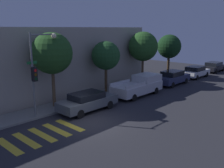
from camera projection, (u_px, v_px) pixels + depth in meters
The scene contains 14 objects.
ground_plane at pixel (92, 123), 15.95m from camera, with size 60.00×60.00×0.00m, color #28282D.
sidewalk at pixel (54, 108), 18.84m from camera, with size 26.00×2.28×0.14m, color slate.
building_row at pixel (21, 63), 21.23m from camera, with size 26.00×6.00×6.04m, color #A89E8E.
crosswalk at pixel (42, 135), 14.25m from camera, with size 4.36×2.60×0.00m.
traffic_light_pole at pixel (38, 65), 16.28m from camera, with size 2.27×0.56×5.70m.
sedan_near_corner at pixel (88, 101), 18.24m from camera, with size 4.61×1.82×1.40m.
pickup_truck at pixel (139, 85), 22.63m from camera, with size 5.26×2.03×1.75m.
sedan_middle at pixel (173, 77), 26.83m from camera, with size 4.61×1.83×1.49m.
sedan_far_end at pixel (195, 72), 30.74m from camera, with size 4.51×1.89×1.38m.
sedan_tail_of_row at pixel (214, 67), 34.83m from camera, with size 4.49×1.86×1.34m.
tree_near_corner at pixel (52, 53), 18.19m from camera, with size 3.06×3.06×5.70m.
tree_midblock at pixel (106, 56), 22.30m from camera, with size 2.58×2.58×4.85m.
tree_far_end at pixel (143, 47), 26.13m from camera, with size 3.09×3.09×5.62m.
tree_behind_truck at pixel (169, 47), 29.93m from camera, with size 2.84×2.84×5.23m.
Camera 1 is at (-10.05, -11.22, 5.96)m, focal length 40.00 mm.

